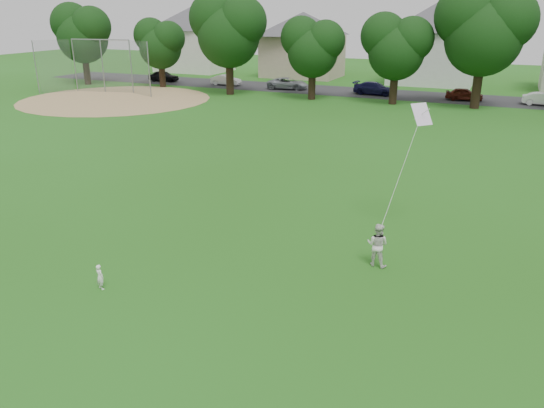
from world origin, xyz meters
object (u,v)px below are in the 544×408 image
at_px(older_boy, 377,245).
at_px(baseball_backstop, 100,67).
at_px(toddler, 100,277).
at_px(kite, 401,173).

relative_size(older_boy, baseball_backstop, 0.13).
relative_size(toddler, baseball_backstop, 0.07).
distance_m(kite, baseball_backstop, 43.75).
distance_m(older_boy, baseball_backstop, 44.58).
bearing_deg(older_boy, toddler, 40.89).
bearing_deg(older_boy, baseball_backstop, -31.10).
distance_m(toddler, baseball_backstop, 42.68).
height_order(toddler, kite, kite).
xyz_separation_m(toddler, baseball_backstop, (-27.76, 32.34, 2.21)).
bearing_deg(kite, older_boy, -99.14).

